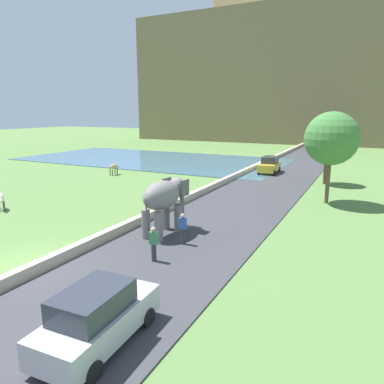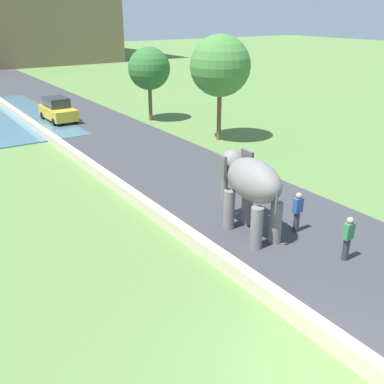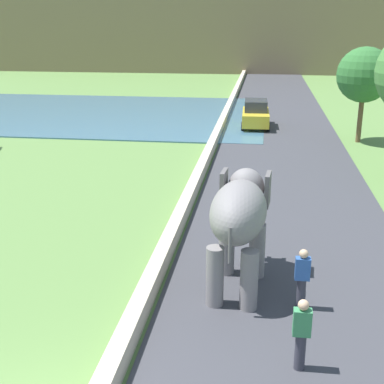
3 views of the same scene
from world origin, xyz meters
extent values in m
cube|color=#38383D|center=(5.00, 20.00, 0.03)|extent=(7.00, 120.00, 0.06)
cube|color=beige|center=(1.20, 18.00, 0.27)|extent=(0.40, 110.00, 0.53)
cube|color=#426B84|center=(-14.00, 31.84, 0.04)|extent=(36.00, 18.00, 0.08)
ellipsoid|color=slate|center=(3.42, 5.82, 2.24)|extent=(1.64, 2.82, 1.50)
cylinder|color=slate|center=(3.09, 6.74, 0.80)|extent=(0.44, 0.44, 1.60)
cylinder|color=slate|center=(3.92, 6.66, 0.80)|extent=(0.44, 0.44, 1.60)
cylinder|color=slate|center=(2.93, 4.99, 0.80)|extent=(0.44, 0.44, 1.60)
cylinder|color=slate|center=(3.76, 4.91, 0.80)|extent=(0.44, 0.44, 1.60)
ellipsoid|color=slate|center=(3.55, 7.24, 2.42)|extent=(1.08, 0.99, 1.10)
cube|color=#575454|center=(2.94, 7.16, 2.46)|extent=(0.18, 0.71, 0.90)
cube|color=#575454|center=(4.14, 7.05, 2.46)|extent=(0.18, 0.71, 0.90)
cylinder|color=slate|center=(3.60, 7.71, 1.54)|extent=(0.28, 0.28, 1.50)
cone|color=silver|center=(3.37, 7.66, 1.99)|extent=(0.17, 0.57, 0.17)
cone|color=silver|center=(3.81, 7.62, 1.99)|extent=(0.17, 0.57, 0.17)
cylinder|color=#575454|center=(3.31, 4.51, 1.89)|extent=(0.08, 0.08, 0.90)
cylinder|color=#33333D|center=(5.03, 5.09, 0.42)|extent=(0.22, 0.22, 0.85)
cube|color=#2D569E|center=(5.03, 5.09, 1.13)|extent=(0.36, 0.22, 0.56)
sphere|color=tan|center=(5.03, 5.09, 1.52)|extent=(0.22, 0.22, 0.22)
cylinder|color=#33333D|center=(4.87, 2.69, 0.42)|extent=(0.22, 0.22, 0.85)
cube|color=#388451|center=(4.87, 2.69, 1.13)|extent=(0.36, 0.22, 0.56)
sphere|color=tan|center=(4.87, 2.69, 1.52)|extent=(0.22, 0.22, 0.22)
cube|color=gold|center=(3.42, 27.96, 0.70)|extent=(1.80, 4.04, 0.80)
cube|color=#2D333D|center=(3.42, 28.16, 1.45)|extent=(1.50, 2.24, 0.70)
cylinder|color=black|center=(4.27, 26.68, 0.30)|extent=(0.20, 0.60, 0.60)
cylinder|color=black|center=(2.65, 26.64, 0.30)|extent=(0.20, 0.60, 0.60)
cylinder|color=black|center=(4.20, 29.28, 0.30)|extent=(0.20, 0.60, 0.60)
cylinder|color=black|center=(2.58, 29.24, 0.30)|extent=(0.20, 0.60, 0.60)
cylinder|color=brown|center=(9.46, 24.53, 1.39)|extent=(0.28, 0.28, 2.77)
sphere|color=#2D662D|center=(9.46, 24.53, 3.86)|extent=(3.10, 3.10, 3.10)
camera|label=1|loc=(12.96, -9.70, 6.52)|focal=33.31mm
camera|label=2|loc=(-6.59, -5.25, 7.83)|focal=41.57mm
camera|label=3|loc=(3.94, -6.55, 6.82)|focal=49.14mm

